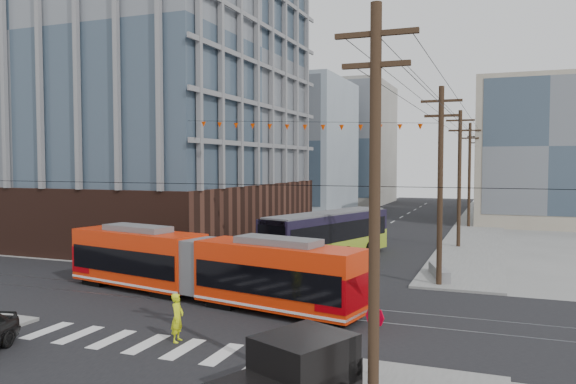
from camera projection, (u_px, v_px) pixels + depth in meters
name	position (u px, v px, depth m)	size (l,w,h in m)	color
ground	(205.00, 325.00, 23.68)	(160.00, 160.00, 0.00)	slate
office_building	(117.00, 83.00, 52.20)	(30.00, 25.00, 28.60)	#381E16
bg_bldg_nw_near	(281.00, 147.00, 77.77)	(18.00, 16.00, 18.00)	#8C99A5
bg_bldg_ne_near	(544.00, 152.00, 62.38)	(14.00, 14.00, 16.00)	gray
bg_bldg_nw_far	(341.00, 144.00, 95.32)	(16.00, 18.00, 20.00)	gray
bg_bldg_ne_far	(549.00, 162.00, 80.39)	(16.00, 16.00, 14.00)	#8C99A5
utility_pole_near	(375.00, 214.00, 14.77)	(0.30, 0.30, 11.00)	black
utility_pole_far	(475.00, 173.00, 72.64)	(0.30, 0.30, 11.00)	black
streetcar	(202.00, 267.00, 27.98)	(17.23, 2.42, 3.32)	red
city_bus	(328.00, 235.00, 39.62)	(2.64, 12.18, 3.45)	black
parked_car_silver	(229.00, 251.00, 38.40)	(1.64, 4.72, 1.55)	#ACACAC
parked_car_white	(253.00, 249.00, 40.60)	(1.77, 4.35, 1.26)	silver
parked_car_grey	(290.00, 235.00, 47.41)	(2.41, 5.22, 1.45)	#4A4B52
pedestrian	(177.00, 318.00, 21.43)	(0.68, 0.45, 1.87)	#DBEB15
stop_sign	(375.00, 346.00, 17.62)	(0.67, 0.67, 2.20)	#B9001A
jersey_barrier	(439.00, 273.00, 32.92)	(0.85, 3.79, 0.76)	slate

